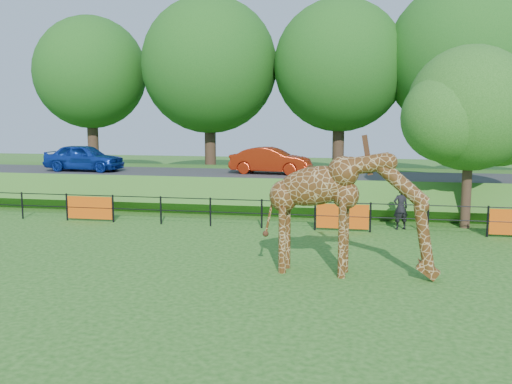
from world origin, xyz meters
The scene contains 10 objects.
ground centered at (0.00, 0.00, 0.00)m, with size 90.00×90.00×0.00m, color #1E5214.
giraffe centered at (3.45, 2.18, 1.64)m, with size 4.60×0.84×3.29m, color #4F2C10, non-canonical shape.
perimeter_fence centered at (0.00, 8.00, 0.55)m, with size 28.07×0.10×1.10m, color black, non-canonical shape.
embankment centered at (0.00, 15.50, 0.65)m, with size 40.00×9.00×1.30m, color #1E5214.
road centered at (0.00, 14.00, 1.36)m, with size 40.00×5.00×0.12m, color #2D2C2F.
car_blue centered at (-10.27, 13.78, 2.10)m, with size 1.61×3.99×1.36m, color #153BAD.
car_red centered at (-0.77, 14.26, 2.06)m, with size 1.35×3.86×1.27m, color #9E220B.
visitor centered at (5.09, 8.78, 0.81)m, with size 0.59×0.39×1.62m, color black.
tree_east centered at (7.60, 9.63, 4.28)m, with size 5.40×4.71×6.76m.
bg_tree_line centered at (1.89, 22.00, 7.19)m, with size 37.30×8.80×11.82m.
Camera 1 is at (3.97, -12.68, 4.18)m, focal length 40.00 mm.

